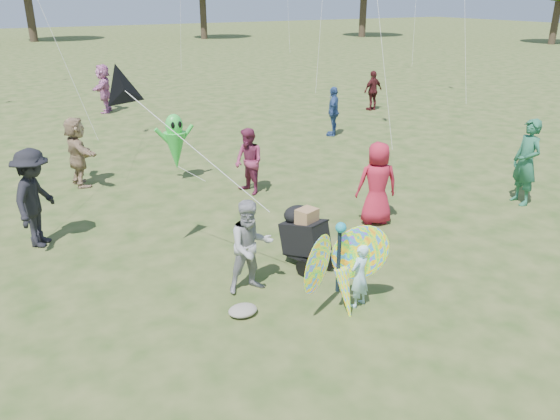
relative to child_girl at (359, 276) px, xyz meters
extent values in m
plane|color=#51592B|center=(-0.25, 0.18, -0.52)|extent=(160.00, 160.00, 0.00)
imported|color=#A8DBEE|center=(0.00, 0.00, 0.00)|extent=(0.43, 0.34, 1.04)
imported|color=#97979C|center=(-1.22, 1.24, 0.26)|extent=(0.80, 0.65, 1.56)
ellipsoid|color=gray|center=(-1.68, 0.64, -0.45)|extent=(0.45, 0.37, 0.14)
imported|color=#AB1B32|center=(2.30, 2.48, 0.35)|extent=(0.99, 0.82, 1.74)
imported|color=black|center=(-3.96, 4.77, 0.43)|extent=(1.23, 1.42, 1.90)
imported|color=#304C85|center=(5.84, 9.19, 0.30)|extent=(0.95, 0.98, 1.64)
imported|color=#9A7C5E|center=(-2.63, 8.01, 0.35)|extent=(0.66, 1.66, 1.74)
imported|color=#7F2A4C|center=(0.80, 5.41, 0.27)|extent=(0.72, 0.86, 1.59)
imported|color=#235F45|center=(5.96, 1.75, 0.46)|extent=(0.62, 0.80, 1.96)
imported|color=#46171A|center=(9.70, 11.94, 0.28)|extent=(0.98, 0.50, 1.60)
imported|color=#BF6DA6|center=(0.03, 16.91, 0.43)|extent=(1.22, 1.85, 1.91)
cube|color=black|center=(-0.01, 1.55, 0.03)|extent=(0.71, 0.96, 0.71)
cube|color=black|center=(-0.01, 1.55, -0.30)|extent=(0.61, 0.78, 0.10)
ellipsoid|color=black|center=(-0.01, 1.80, 0.36)|extent=(0.51, 0.45, 0.33)
cylinder|color=black|center=(-0.25, 1.20, -0.37)|extent=(0.14, 0.30, 0.30)
cylinder|color=black|center=(0.23, 1.20, -0.37)|extent=(0.14, 0.30, 0.30)
cylinder|color=black|center=(-0.01, 2.00, -0.41)|extent=(0.12, 0.22, 0.22)
cylinder|color=black|center=(-0.01, 1.07, 0.46)|extent=(0.43, 0.17, 0.03)
cube|color=#A77B50|center=(-0.01, 1.50, 0.44)|extent=(0.41, 0.37, 0.26)
ellipsoid|color=#FF284C|center=(-0.75, 0.03, 0.37)|extent=(0.98, 0.71, 1.24)
ellipsoid|color=#FF284C|center=(0.01, 0.03, 0.37)|extent=(0.98, 0.71, 1.24)
cylinder|color=black|center=(-0.37, 0.05, 0.32)|extent=(0.06, 0.06, 1.00)
cone|color=#FF284C|center=(-0.32, -0.12, -0.22)|extent=(0.36, 0.49, 0.93)
sphere|color=teal|center=(-0.37, 0.03, 0.87)|extent=(0.16, 0.16, 0.16)
cone|color=black|center=(-2.55, 2.94, 2.59)|extent=(0.89, 0.62, 0.81)
cylinder|color=silver|center=(-1.69, 2.14, 1.66)|extent=(1.74, 1.62, 1.87)
cone|color=green|center=(-0.39, 7.15, 0.28)|extent=(0.56, 0.56, 0.95)
ellipsoid|color=green|center=(-0.39, 7.15, 0.93)|extent=(0.44, 0.39, 0.57)
ellipsoid|color=black|center=(-0.48, 6.97, 0.98)|extent=(0.10, 0.05, 0.17)
ellipsoid|color=black|center=(-0.30, 6.97, 0.98)|extent=(0.10, 0.05, 0.17)
cylinder|color=green|center=(-0.69, 7.15, 0.68)|extent=(0.43, 0.10, 0.49)
cylinder|color=green|center=(-0.09, 7.15, 0.68)|extent=(0.43, 0.10, 0.49)
cylinder|color=silver|center=(-0.09, 6.95, -0.32)|extent=(0.61, 0.41, 0.41)
cylinder|color=#3A2D21|center=(1.75, 55.18, 1.79)|extent=(0.77, 0.77, 4.62)
cylinder|color=#3A2D21|center=(17.75, 50.18, 1.47)|extent=(0.66, 0.67, 3.99)
cylinder|color=#3A2D21|center=(33.75, 44.18, 1.68)|extent=(0.73, 0.73, 4.41)
cylinder|color=#3A2D21|center=(43.75, 28.18, 1.37)|extent=(0.63, 0.63, 3.78)
camera|label=1|loc=(-4.65, -5.79, 4.01)|focal=35.00mm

